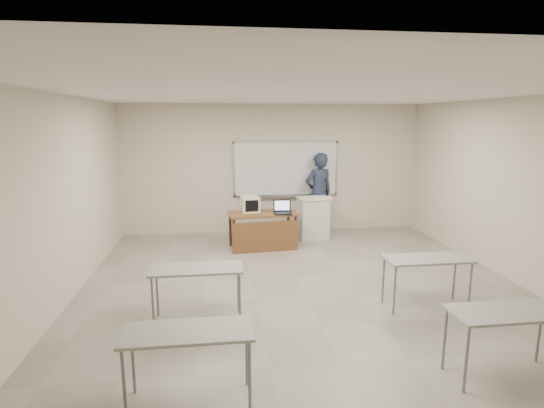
{
  "coord_description": "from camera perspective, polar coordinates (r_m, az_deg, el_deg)",
  "views": [
    {
      "loc": [
        -1.29,
        -5.86,
        2.62
      ],
      "look_at": [
        -0.26,
        2.2,
        1.02
      ],
      "focal_mm": 28.0,
      "sensor_mm": 36.0,
      "label": 1
    }
  ],
  "objects": [
    {
      "name": "student_desks",
      "position": [
        5.08,
        8.16,
        -11.54
      ],
      "size": [
        4.4,
        2.2,
        0.73
      ],
      "color": "gray",
      "rests_on": "floor"
    },
    {
      "name": "crt_monitor",
      "position": [
        8.83,
        -3.0,
        -0.01
      ],
      "size": [
        0.36,
        0.41,
        0.34
      ],
      "rotation": [
        0.0,
        0.0,
        0.13
      ],
      "color": "beige",
      "rests_on": "instructor_desk"
    },
    {
      "name": "mouse",
      "position": [
        8.88,
        2.2,
        -0.87
      ],
      "size": [
        0.12,
        0.1,
        0.04
      ],
      "primitive_type": "ellipsoid",
      "rotation": [
        0.0,
        0.0,
        -0.31
      ],
      "color": "#A4A6AB",
      "rests_on": "instructor_desk"
    },
    {
      "name": "floor",
      "position": [
        6.55,
        4.8,
        -12.52
      ],
      "size": [
        7.0,
        8.0,
        0.01
      ],
      "primitive_type": "cube",
      "color": "gray",
      "rests_on": "ground"
    },
    {
      "name": "presenter",
      "position": [
        10.0,
        6.27,
        1.46
      ],
      "size": [
        0.79,
        0.63,
        1.89
      ],
      "primitive_type": "imported",
      "rotation": [
        0.0,
        0.0,
        3.42
      ],
      "color": "black",
      "rests_on": "floor"
    },
    {
      "name": "instructor_desk",
      "position": [
        8.71,
        -1.22,
        -2.68
      ],
      "size": [
        1.39,
        0.7,
        0.75
      ],
      "rotation": [
        0.0,
        0.0,
        0.09
      ],
      "color": "brown",
      "rests_on": "floor"
    },
    {
      "name": "whiteboard",
      "position": [
        10.02,
        1.89,
        4.62
      ],
      "size": [
        2.48,
        0.1,
        1.31
      ],
      "color": "white",
      "rests_on": "floor"
    },
    {
      "name": "podium",
      "position": [
        9.54,
        5.55,
        -1.89
      ],
      "size": [
        0.68,
        0.49,
        0.94
      ],
      "rotation": [
        0.0,
        0.0,
        0.11
      ],
      "color": "white",
      "rests_on": "floor"
    },
    {
      "name": "keyboard",
      "position": [
        9.36,
        6.67,
        0.86
      ],
      "size": [
        0.52,
        0.28,
        0.03
      ],
      "primitive_type": "cube",
      "rotation": [
        0.0,
        0.0,
        0.25
      ],
      "color": "beige",
      "rests_on": "podium"
    },
    {
      "name": "laptop",
      "position": [
        8.68,
        1.41,
        -0.88
      ],
      "size": [
        0.36,
        0.33,
        0.27
      ],
      "rotation": [
        0.0,
        0.0,
        -0.05
      ],
      "color": "black",
      "rests_on": "instructor_desk"
    }
  ]
}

